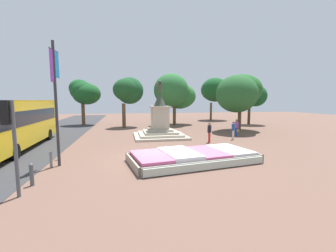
{
  "coord_description": "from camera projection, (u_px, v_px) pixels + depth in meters",
  "views": [
    {
      "loc": [
        -1.69,
        -12.24,
        3.31
      ],
      "look_at": [
        1.39,
        3.63,
        1.46
      ],
      "focal_mm": 24.0,
      "sensor_mm": 36.0,
      "label": 1
    }
  ],
  "objects": [
    {
      "name": "ground_plane",
      "position": [
        156.0,
        159.0,
        12.63
      ],
      "size": [
        91.85,
        91.85,
        0.0
      ],
      "primitive_type": "plane",
      "color": "brown"
    },
    {
      "name": "flower_planter",
      "position": [
        193.0,
        157.0,
        12.07
      ],
      "size": [
        7.19,
        4.36,
        0.63
      ],
      "color": "#38281C",
      "rests_on": "ground_plane"
    },
    {
      "name": "statue_monument",
      "position": [
        160.0,
        125.0,
        20.26
      ],
      "size": [
        4.6,
        4.6,
        5.07
      ],
      "color": "#B4AA96",
      "rests_on": "ground_plane"
    },
    {
      "name": "traffic_light_near_crossing",
      "position": [
        10.0,
        130.0,
        7.44
      ],
      "size": [
        0.42,
        0.3,
        3.32
      ],
      "color": "#4C5156",
      "rests_on": "ground_plane"
    },
    {
      "name": "banner_pole",
      "position": [
        56.0,
        98.0,
        11.05
      ],
      "size": [
        0.15,
        1.19,
        6.17
      ],
      "color": "#2D2D33",
      "rests_on": "ground_plane"
    },
    {
      "name": "city_bus",
      "position": [
        14.0,
        121.0,
        15.03
      ],
      "size": [
        2.81,
        11.02,
        3.32
      ],
      "color": "gold",
      "rests_on": "ground_plane"
    },
    {
      "name": "pedestrian_with_handbag",
      "position": [
        237.0,
        127.0,
        20.64
      ],
      "size": [
        0.23,
        0.73,
        1.58
      ],
      "color": "#264CA5",
      "rests_on": "ground_plane"
    },
    {
      "name": "pedestrian_near_planter",
      "position": [
        209.0,
        131.0,
        17.62
      ],
      "size": [
        0.4,
        0.48,
        1.61
      ],
      "color": "red",
      "rests_on": "ground_plane"
    },
    {
      "name": "pedestrian_crossing_plaza",
      "position": [
        233.0,
        129.0,
        19.0
      ],
      "size": [
        0.41,
        0.46,
        1.57
      ],
      "color": "beige",
      "rests_on": "ground_plane"
    },
    {
      "name": "kerb_bollard_mid_a",
      "position": [
        32.0,
        174.0,
        8.7
      ],
      "size": [
        0.17,
        0.17,
        0.88
      ],
      "color": "#4C5156",
      "rests_on": "ground_plane"
    },
    {
      "name": "kerb_bollard_mid_b",
      "position": [
        51.0,
        159.0,
        11.08
      ],
      "size": [
        0.13,
        0.13,
        0.81
      ],
      "color": "slate",
      "rests_on": "ground_plane"
    },
    {
      "name": "kerb_bollard_north",
      "position": [
        59.0,
        151.0,
        12.56
      ],
      "size": [
        0.12,
        0.12,
        0.95
      ],
      "color": "slate",
      "rests_on": "ground_plane"
    },
    {
      "name": "park_tree_far_left",
      "position": [
        84.0,
        92.0,
        29.85
      ],
      "size": [
        4.09,
        3.69,
        6.07
      ],
      "color": "brown",
      "rests_on": "ground_plane"
    },
    {
      "name": "park_tree_behind_statue",
      "position": [
        252.0,
        94.0,
        30.42
      ],
      "size": [
        3.95,
        3.47,
        6.02
      ],
      "color": "#4C3823",
      "rests_on": "ground_plane"
    },
    {
      "name": "park_tree_far_right",
      "position": [
        215.0,
        90.0,
        37.28
      ],
      "size": [
        4.9,
        4.71,
        7.0
      ],
      "color": "brown",
      "rests_on": "ground_plane"
    },
    {
      "name": "park_tree_street_side",
      "position": [
        176.0,
        93.0,
        30.07
      ],
      "size": [
        5.96,
        5.28,
        6.79
      ],
      "color": "brown",
      "rests_on": "ground_plane"
    },
    {
      "name": "park_tree_mid_canopy",
      "position": [
        128.0,
        91.0,
        27.49
      ],
      "size": [
        3.7,
        3.65,
        6.14
      ],
      "color": "brown",
      "rests_on": "ground_plane"
    },
    {
      "name": "park_tree_distant",
      "position": [
        238.0,
        92.0,
        23.88
      ],
      "size": [
        5.63,
        6.0,
        6.15
      ],
      "color": "brown",
      "rests_on": "ground_plane"
    }
  ]
}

